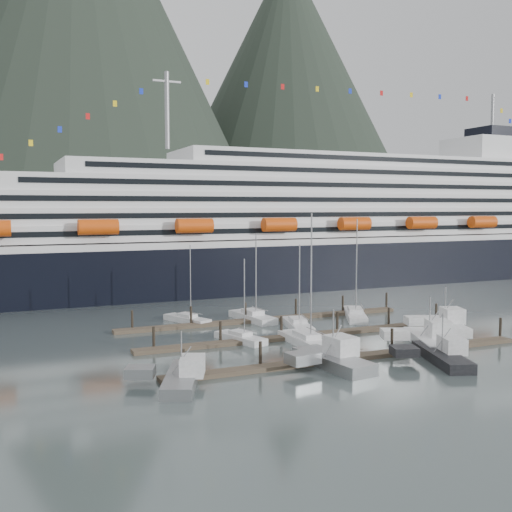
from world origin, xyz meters
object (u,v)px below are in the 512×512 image
(sailboat_a, at_px, (240,339))
(sailboat_f, at_px, (253,318))
(trawler_e, at_px, (444,325))
(trawler_c, at_px, (441,355))
(sailboat_b, at_px, (307,342))
(sailboat_c, at_px, (298,326))
(trawler_a, at_px, (180,377))
(sailboat_e, at_px, (187,320))
(cruise_ship, at_px, (331,232))
(trawler_b, at_px, (332,359))
(sailboat_d, at_px, (355,315))
(trawler_d, at_px, (428,339))

(sailboat_a, height_order, sailboat_f, sailboat_f)
(trawler_e, bearing_deg, trawler_c, 156.69)
(sailboat_b, relative_size, sailboat_c, 1.36)
(sailboat_f, bearing_deg, trawler_e, -137.69)
(sailboat_b, distance_m, trawler_a, 22.53)
(sailboat_e, xyz_separation_m, trawler_c, (20.26, -34.95, 0.41))
(trawler_a, bearing_deg, cruise_ship, -17.87)
(sailboat_a, height_order, trawler_c, sailboat_a)
(sailboat_a, distance_m, trawler_e, 30.48)
(sailboat_b, distance_m, trawler_e, 22.87)
(sailboat_c, distance_m, trawler_a, 31.42)
(cruise_ship, bearing_deg, sailboat_f, -134.22)
(sailboat_a, height_order, trawler_a, sailboat_a)
(sailboat_f, relative_size, trawler_c, 1.18)
(sailboat_c, relative_size, sailboat_e, 1.04)
(trawler_b, distance_m, trawler_c, 13.31)
(sailboat_d, relative_size, sailboat_f, 1.15)
(cruise_ship, xyz_separation_m, sailboat_a, (-44.15, -50.78, -11.64))
(sailboat_e, distance_m, trawler_d, 37.00)
(sailboat_a, xyz_separation_m, sailboat_b, (7.11, -5.55, 0.06))
(cruise_ship, distance_m, trawler_d, 67.85)
(trawler_a, bearing_deg, trawler_c, -73.57)
(trawler_c, bearing_deg, trawler_b, 95.60)
(sailboat_f, height_order, trawler_c, sailboat_f)
(cruise_ship, relative_size, trawler_e, 18.32)
(sailboat_d, relative_size, sailboat_e, 1.33)
(sailboat_a, relative_size, sailboat_f, 0.80)
(sailboat_a, xyz_separation_m, sailboat_f, (7.40, 13.02, 0.04))
(sailboat_f, height_order, trawler_b, sailboat_f)
(trawler_b, bearing_deg, sailboat_c, -24.75)
(sailboat_e, height_order, trawler_c, sailboat_e)
(cruise_ship, xyz_separation_m, sailboat_f, (-36.75, -37.76, -11.59))
(sailboat_c, height_order, trawler_c, sailboat_c)
(sailboat_d, bearing_deg, sailboat_b, 157.26)
(sailboat_e, bearing_deg, trawler_a, 138.06)
(cruise_ship, distance_m, sailboat_a, 68.29)
(trawler_a, height_order, trawler_b, trawler_b)
(cruise_ship, bearing_deg, trawler_c, -110.77)
(sailboat_e, height_order, trawler_a, sailboat_e)
(sailboat_d, bearing_deg, trawler_e, -128.26)
(trawler_e, bearing_deg, sailboat_c, 80.99)
(sailboat_b, bearing_deg, trawler_a, 116.97)
(sailboat_a, bearing_deg, sailboat_b, -146.34)
(trawler_d, bearing_deg, sailboat_d, 16.51)
(sailboat_f, height_order, trawler_e, sailboat_f)
(cruise_ship, xyz_separation_m, sailboat_b, (-37.03, -56.33, -11.57))
(sailboat_b, relative_size, sailboat_e, 1.42)
(sailboat_e, height_order, sailboat_f, sailboat_f)
(sailboat_a, distance_m, trawler_d, 24.74)
(sailboat_e, height_order, trawler_e, sailboat_e)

